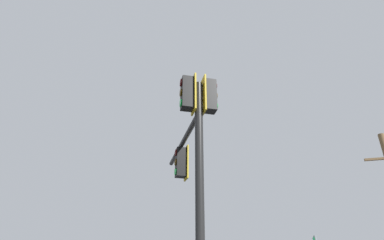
# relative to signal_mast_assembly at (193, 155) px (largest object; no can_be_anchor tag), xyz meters

# --- Properties ---
(signal_mast_assembly) EXTENTS (2.87, 3.71, 6.74)m
(signal_mast_assembly) POSITION_rel_signal_mast_assembly_xyz_m (0.00, 0.00, 0.00)
(signal_mast_assembly) COLOR black
(signal_mast_assembly) RESTS_ON ground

